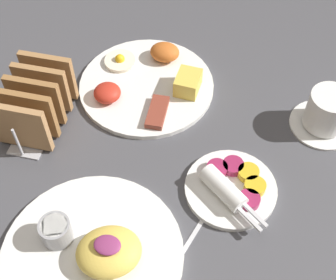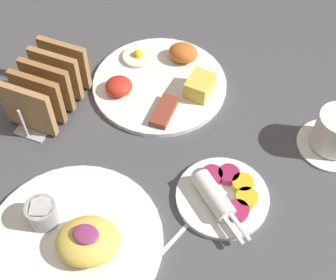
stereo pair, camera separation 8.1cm
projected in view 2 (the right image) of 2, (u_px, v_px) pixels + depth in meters
ground_plane at (125, 155)px, 0.83m from camera, size 3.00×3.00×0.00m
plate_breakfast at (162, 81)px, 0.93m from camera, size 0.27×0.27×0.05m
plate_condiments at (223, 195)px, 0.76m from camera, size 0.15×0.16×0.04m
plate_foreground at (76, 239)px, 0.71m from camera, size 0.28×0.28×0.06m
toast_rack at (48, 87)px, 0.86m from camera, size 0.10×0.18×0.10m
coffee_cup at (336, 133)px, 0.81m from camera, size 0.12×0.12×0.08m
teaspoon at (155, 259)px, 0.71m from camera, size 0.05×0.12×0.01m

